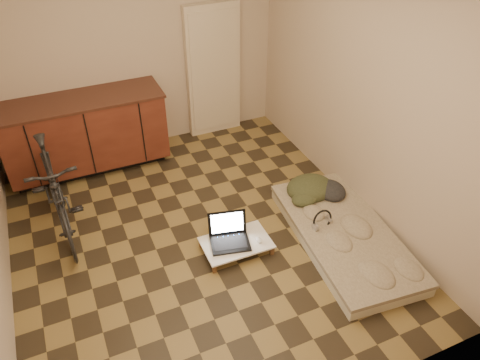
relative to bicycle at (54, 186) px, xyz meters
name	(u,v)px	position (x,y,z in m)	size (l,w,h in m)	color
room_shell	(190,124)	(1.20, -0.71, 0.78)	(3.50, 4.00, 2.60)	olive
cabinets	(86,134)	(0.45, 1.00, -0.05)	(1.84, 0.62, 0.91)	black
appliance_panel	(213,71)	(2.15, 1.23, 0.33)	(0.70, 0.10, 1.70)	beige
bicycle	(54,186)	(0.00, 0.00, 0.00)	(0.47, 1.61, 1.04)	black
futon	(344,235)	(2.50, -1.35, -0.44)	(1.02, 1.85, 0.15)	beige
clothing_pile	(316,184)	(2.55, -0.71, -0.26)	(0.55, 0.46, 0.22)	#313620
headphones	(322,219)	(2.32, -1.20, -0.29)	(0.24, 0.22, 0.16)	black
lap_desk	(236,243)	(1.48, -1.03, -0.42)	(0.66, 0.43, 0.11)	brown
laptop	(229,236)	(1.42, -0.99, -0.36)	(0.43, 0.41, 0.25)	black
mouse	(259,240)	(1.68, -1.11, -0.40)	(0.05, 0.09, 0.03)	white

